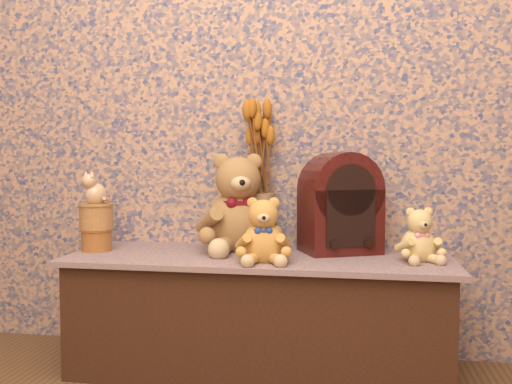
# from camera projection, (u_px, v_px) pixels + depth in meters

# --- Properties ---
(display_shelf) EXTENTS (1.42, 0.51, 0.44)m
(display_shelf) POSITION_uv_depth(u_px,v_px,m) (258.00, 313.00, 2.09)
(display_shelf) COLOR #395276
(display_shelf) RESTS_ON ground
(teddy_large) EXTENTS (0.44, 0.47, 0.41)m
(teddy_large) POSITION_uv_depth(u_px,v_px,m) (238.00, 198.00, 2.18)
(teddy_large) COLOR #A46E3F
(teddy_large) RESTS_ON display_shelf
(teddy_medium) EXTENTS (0.23, 0.26, 0.24)m
(teddy_medium) POSITION_uv_depth(u_px,v_px,m) (263.00, 227.00, 1.94)
(teddy_medium) COLOR gold
(teddy_medium) RESTS_ON display_shelf
(teddy_small) EXTENTS (0.21, 0.23, 0.20)m
(teddy_small) POSITION_uv_depth(u_px,v_px,m) (418.00, 232.00, 1.95)
(teddy_small) COLOR tan
(teddy_small) RESTS_ON display_shelf
(cathedral_radio) EXTENTS (0.34, 0.30, 0.39)m
(cathedral_radio) POSITION_uv_depth(u_px,v_px,m) (340.00, 202.00, 2.13)
(cathedral_radio) COLOR #340C09
(cathedral_radio) RESTS_ON display_shelf
(ceramic_vase) EXTENTS (0.16, 0.16, 0.22)m
(ceramic_vase) POSITION_uv_depth(u_px,v_px,m) (258.00, 220.00, 2.26)
(ceramic_vase) COLOR tan
(ceramic_vase) RESTS_ON display_shelf
(dried_stalks) EXTENTS (0.29, 0.29, 0.42)m
(dried_stalks) POSITION_uv_depth(u_px,v_px,m) (258.00, 141.00, 2.24)
(dried_stalks) COLOR #B3641C
(dried_stalks) RESTS_ON ceramic_vase
(biscuit_tin_lower) EXTENTS (0.15, 0.15, 0.08)m
(biscuit_tin_lower) POSITION_uv_depth(u_px,v_px,m) (97.00, 240.00, 2.17)
(biscuit_tin_lower) COLOR #AC8E32
(biscuit_tin_lower) RESTS_ON display_shelf
(biscuit_tin_upper) EXTENTS (0.14, 0.14, 0.10)m
(biscuit_tin_upper) POSITION_uv_depth(u_px,v_px,m) (96.00, 217.00, 2.17)
(biscuit_tin_upper) COLOR #DAB45F
(biscuit_tin_upper) RESTS_ON biscuit_tin_lower
(cat_figurine) EXTENTS (0.13, 0.14, 0.13)m
(cat_figurine) POSITION_uv_depth(u_px,v_px,m) (96.00, 187.00, 2.16)
(cat_figurine) COLOR silver
(cat_figurine) RESTS_ON biscuit_tin_upper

